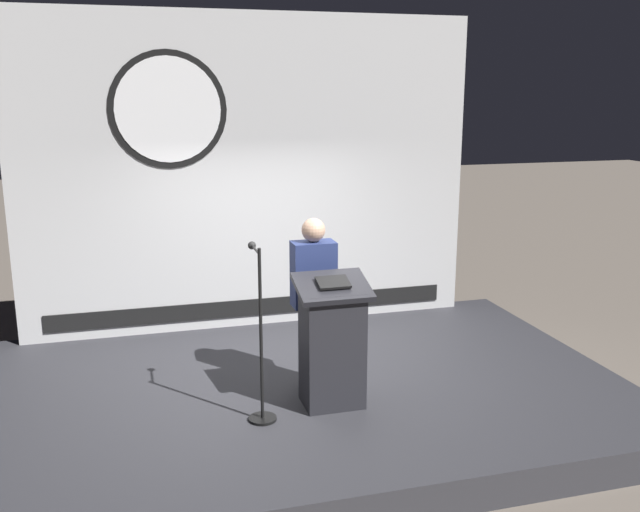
{
  "coord_description": "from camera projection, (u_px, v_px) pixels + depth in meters",
  "views": [
    {
      "loc": [
        -1.39,
        -6.11,
        3.07
      ],
      "look_at": [
        0.28,
        -0.13,
        1.58
      ],
      "focal_mm": 39.35,
      "sensor_mm": 36.0,
      "label": 1
    }
  ],
  "objects": [
    {
      "name": "podium",
      "position": [
        332.0,
        343.0,
        6.18
      ],
      "size": [
        0.64,
        0.49,
        1.19
      ],
      "color": "#26262B",
      "rests_on": "stage_platform"
    },
    {
      "name": "speaker_person",
      "position": [
        314.0,
        301.0,
        6.56
      ],
      "size": [
        0.4,
        0.26,
        1.61
      ],
      "color": "black",
      "rests_on": "stage_platform"
    },
    {
      "name": "ground_plane",
      "position": [
        289.0,
        412.0,
        6.81
      ],
      "size": [
        40.0,
        40.0,
        0.0
      ],
      "primitive_type": "plane",
      "color": "#6B6056"
    },
    {
      "name": "banner_display",
      "position": [
        248.0,
        174.0,
        8.04
      ],
      "size": [
        5.26,
        0.12,
        3.6
      ],
      "color": "silver",
      "rests_on": "stage_platform"
    },
    {
      "name": "microphone_stand",
      "position": [
        260.0,
        360.0,
        5.92
      ],
      "size": [
        0.24,
        0.49,
        1.51
      ],
      "color": "black",
      "rests_on": "stage_platform"
    },
    {
      "name": "stage_platform",
      "position": [
        289.0,
        398.0,
        6.77
      ],
      "size": [
        6.4,
        4.0,
        0.3
      ],
      "primitive_type": "cube",
      "color": "#333338",
      "rests_on": "ground"
    }
  ]
}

